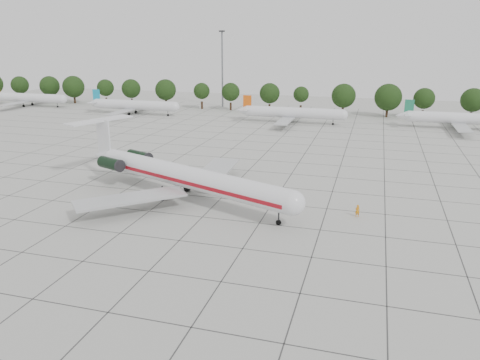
{
  "coord_description": "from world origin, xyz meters",
  "views": [
    {
      "loc": [
        21.52,
        -63.69,
        23.67
      ],
      "look_at": [
        3.3,
        -0.96,
        3.5
      ],
      "focal_mm": 35.0,
      "sensor_mm": 36.0,
      "label": 1
    }
  ],
  "objects": [
    {
      "name": "ground_crew",
      "position": [
        20.28,
        -1.97,
        0.87
      ],
      "size": [
        0.73,
        0.6,
        1.73
      ],
      "primitive_type": "imported",
      "rotation": [
        0.0,
        0.0,
        3.47
      ],
      "color": "orange",
      "rests_on": "ground"
    },
    {
      "name": "apron_joints",
      "position": [
        0.0,
        15.0,
        0.01
      ],
      "size": [
        170.0,
        170.0,
        0.02
      ],
      "primitive_type": "cube",
      "color": "#383838",
      "rests_on": "ground"
    },
    {
      "name": "bg_airliner_b",
      "position": [
        -51.29,
        68.01,
        2.91
      ],
      "size": [
        28.24,
        27.2,
        7.4
      ],
      "color": "silver",
      "rests_on": "ground"
    },
    {
      "name": "floodlight_mast",
      "position": [
        -30.0,
        92.0,
        14.28
      ],
      "size": [
        1.6,
        1.6,
        25.45
      ],
      "color": "slate",
      "rests_on": "ground"
    },
    {
      "name": "main_airliner",
      "position": [
        -6.61,
        -0.95,
        3.55
      ],
      "size": [
        41.46,
        31.33,
        10.06
      ],
      "rotation": [
        0.0,
        0.0,
        -0.38
      ],
      "color": "silver",
      "rests_on": "ground"
    },
    {
      "name": "tree_line",
      "position": [
        -11.68,
        85.0,
        5.98
      ],
      "size": [
        249.86,
        8.44,
        10.22
      ],
      "color": "#332114",
      "rests_on": "ground"
    },
    {
      "name": "bg_airliner_a",
      "position": [
        -95.49,
        73.93,
        2.91
      ],
      "size": [
        28.24,
        27.2,
        7.4
      ],
      "color": "silver",
      "rests_on": "ground"
    },
    {
      "name": "bg_airliner_d",
      "position": [
        43.4,
        69.58,
        2.91
      ],
      "size": [
        28.24,
        27.2,
        7.4
      ],
      "color": "silver",
      "rests_on": "ground"
    },
    {
      "name": "ground",
      "position": [
        0.0,
        0.0,
        0.0
      ],
      "size": [
        260.0,
        260.0,
        0.0
      ],
      "primitive_type": "plane",
      "color": "#BBBBB3",
      "rests_on": "ground"
    },
    {
      "name": "bg_airliner_c",
      "position": [
        -0.9,
        66.65,
        2.91
      ],
      "size": [
        28.24,
        27.2,
        7.4
      ],
      "color": "silver",
      "rests_on": "ground"
    }
  ]
}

